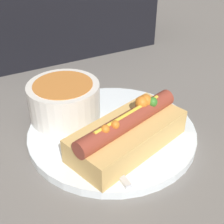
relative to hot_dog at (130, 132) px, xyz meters
name	(u,v)px	position (x,y,z in m)	size (l,w,h in m)	color
ground_plane	(112,135)	(0.00, 0.04, -0.03)	(4.00, 4.00, 0.00)	slate
dinner_plate	(112,132)	(0.00, 0.04, -0.03)	(0.24, 0.24, 0.01)	white
hot_dog	(130,132)	(0.00, 0.00, 0.00)	(0.18, 0.12, 0.06)	#DBAD60
soup_bowl	(64,99)	(-0.05, 0.11, 0.01)	(0.11, 0.11, 0.06)	silver
spoon	(83,127)	(-0.04, 0.06, -0.02)	(0.03, 0.18, 0.01)	#B7B7BC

